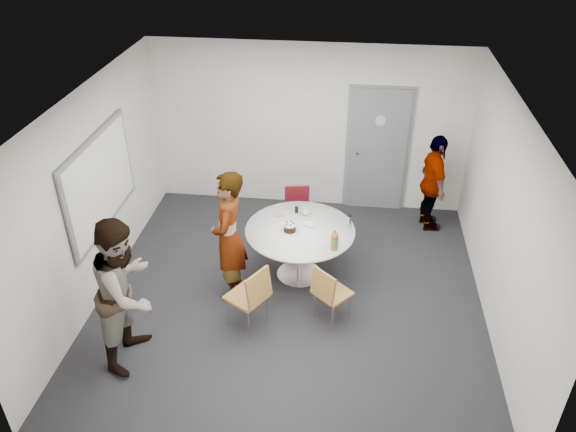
# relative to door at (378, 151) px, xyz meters

# --- Properties ---
(floor) EXTENTS (5.00, 5.00, 0.00)m
(floor) POSITION_rel_door_xyz_m (-1.10, -2.48, -1.03)
(floor) COLOR black
(floor) RESTS_ON ground
(ceiling) EXTENTS (5.00, 5.00, 0.00)m
(ceiling) POSITION_rel_door_xyz_m (-1.10, -2.48, 1.67)
(ceiling) COLOR silver
(ceiling) RESTS_ON wall_back
(wall_back) EXTENTS (5.00, 0.00, 5.00)m
(wall_back) POSITION_rel_door_xyz_m (-1.10, 0.02, 0.32)
(wall_back) COLOR silver
(wall_back) RESTS_ON floor
(wall_left) EXTENTS (0.00, 5.00, 5.00)m
(wall_left) POSITION_rel_door_xyz_m (-3.60, -2.48, 0.32)
(wall_left) COLOR silver
(wall_left) RESTS_ON floor
(wall_right) EXTENTS (0.00, 5.00, 5.00)m
(wall_right) POSITION_rel_door_xyz_m (1.40, -2.48, 0.32)
(wall_right) COLOR silver
(wall_right) RESTS_ON floor
(wall_front) EXTENTS (5.00, 0.00, 5.00)m
(wall_front) POSITION_rel_door_xyz_m (-1.10, -4.98, 0.32)
(wall_front) COLOR silver
(wall_front) RESTS_ON floor
(door) EXTENTS (1.02, 0.17, 2.12)m
(door) POSITION_rel_door_xyz_m (0.00, 0.00, 0.00)
(door) COLOR slate
(door) RESTS_ON wall_back
(whiteboard) EXTENTS (0.04, 1.90, 1.25)m
(whiteboard) POSITION_rel_door_xyz_m (-3.56, -2.28, 0.42)
(whiteboard) COLOR gray
(whiteboard) RESTS_ON wall_left
(table) EXTENTS (1.46, 1.46, 1.05)m
(table) POSITION_rel_door_xyz_m (-1.01, -2.02, -0.37)
(table) COLOR white
(table) RESTS_ON floor
(chair_near_left) EXTENTS (0.60, 0.59, 0.89)m
(chair_near_left) POSITION_rel_door_xyz_m (-1.49, -3.14, -0.49)
(chair_near_left) COLOR #925C2D
(chair_near_left) RESTS_ON floor
(chair_near_right) EXTENTS (0.55, 0.56, 0.80)m
(chair_near_right) POSITION_rel_door_xyz_m (-0.58, -2.91, -0.54)
(chair_near_right) COLOR #925C2D
(chair_near_right) RESTS_ON floor
(chair_far) EXTENTS (0.45, 0.48, 0.81)m
(chair_far) POSITION_rel_door_xyz_m (-1.17, -1.01, -0.53)
(chair_far) COLOR maroon
(chair_far) RESTS_ON floor
(person_main) EXTENTS (0.45, 0.67, 1.80)m
(person_main) POSITION_rel_door_xyz_m (-1.88, -2.50, -0.13)
(person_main) COLOR #A5C6EA
(person_main) RESTS_ON floor
(person_left) EXTENTS (0.78, 0.96, 1.84)m
(person_left) POSITION_rel_door_xyz_m (-2.77, -3.70, -0.11)
(person_left) COLOR white
(person_left) RESTS_ON floor
(person_right) EXTENTS (0.54, 0.96, 1.55)m
(person_right) POSITION_rel_door_xyz_m (0.85, -0.53, -0.25)
(person_right) COLOR black
(person_right) RESTS_ON floor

